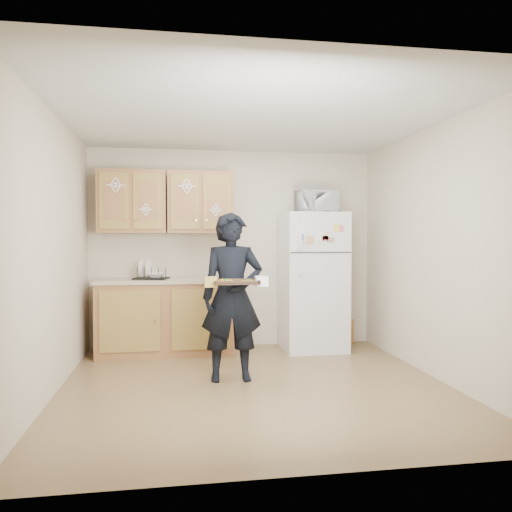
% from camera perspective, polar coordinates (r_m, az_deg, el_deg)
% --- Properties ---
extents(floor, '(3.60, 3.60, 0.00)m').
position_cam_1_polar(floor, '(4.83, -0.06, -14.62)').
color(floor, olive).
rests_on(floor, ground).
extents(ceiling, '(3.60, 3.60, 0.00)m').
position_cam_1_polar(ceiling, '(4.76, -0.06, 15.58)').
color(ceiling, beige).
rests_on(ceiling, wall_back).
extents(wall_back, '(3.60, 0.04, 2.50)m').
position_cam_1_polar(wall_back, '(6.41, -2.58, 0.82)').
color(wall_back, beige).
rests_on(wall_back, floor).
extents(wall_front, '(3.60, 0.04, 2.50)m').
position_cam_1_polar(wall_front, '(2.87, 5.59, -0.64)').
color(wall_front, beige).
rests_on(wall_front, floor).
extents(wall_left, '(0.04, 3.60, 2.50)m').
position_cam_1_polar(wall_left, '(4.70, -22.29, 0.24)').
color(wall_left, beige).
rests_on(wall_left, floor).
extents(wall_right, '(0.04, 3.60, 2.50)m').
position_cam_1_polar(wall_right, '(5.23, 19.83, 0.44)').
color(wall_right, beige).
rests_on(wall_right, floor).
extents(refrigerator, '(0.75, 0.70, 1.70)m').
position_cam_1_polar(refrigerator, '(6.25, 6.50, -2.89)').
color(refrigerator, silver).
rests_on(refrigerator, floor).
extents(base_cabinet, '(1.60, 0.60, 0.86)m').
position_cam_1_polar(base_cabinet, '(6.13, -10.21, -6.97)').
color(base_cabinet, brown).
rests_on(base_cabinet, floor).
extents(countertop, '(1.64, 0.64, 0.04)m').
position_cam_1_polar(countertop, '(6.07, -10.23, -2.77)').
color(countertop, '#C3AE96').
rests_on(countertop, base_cabinet).
extents(upper_cab_left, '(0.80, 0.33, 0.75)m').
position_cam_1_polar(upper_cab_left, '(6.23, -13.97, 6.02)').
color(upper_cab_left, brown).
rests_on(upper_cab_left, wall_back).
extents(upper_cab_right, '(0.80, 0.33, 0.75)m').
position_cam_1_polar(upper_cab_right, '(6.21, -6.36, 6.08)').
color(upper_cab_right, brown).
rests_on(upper_cab_right, wall_back).
extents(cereal_box, '(0.20, 0.07, 0.32)m').
position_cam_1_polar(cereal_box, '(6.73, 10.20, -8.50)').
color(cereal_box, gold).
rests_on(cereal_box, floor).
extents(person, '(0.60, 0.40, 1.63)m').
position_cam_1_polar(person, '(4.87, -2.75, -4.66)').
color(person, black).
rests_on(person, floor).
extents(baking_tray, '(0.41, 0.30, 0.04)m').
position_cam_1_polar(baking_tray, '(4.56, -2.28, -3.06)').
color(baking_tray, black).
rests_on(baking_tray, person).
extents(pizza_front_left, '(0.14, 0.14, 0.02)m').
position_cam_1_polar(pizza_front_left, '(4.48, -3.40, -2.94)').
color(pizza_front_left, orange).
rests_on(pizza_front_left, baking_tray).
extents(pizza_front_right, '(0.14, 0.14, 0.02)m').
position_cam_1_polar(pizza_front_right, '(4.50, -0.99, -2.92)').
color(pizza_front_right, orange).
rests_on(pizza_front_right, baking_tray).
extents(pizza_back_left, '(0.14, 0.14, 0.02)m').
position_cam_1_polar(pizza_back_left, '(4.61, -3.55, -2.80)').
color(pizza_back_left, orange).
rests_on(pizza_back_left, baking_tray).
extents(microwave, '(0.52, 0.39, 0.27)m').
position_cam_1_polar(microwave, '(6.21, 6.99, 6.16)').
color(microwave, silver).
rests_on(microwave, refrigerator).
extents(foil_pan, '(0.38, 0.30, 0.07)m').
position_cam_1_polar(foil_pan, '(6.23, 6.22, 7.72)').
color(foil_pan, '#ADACB3').
rests_on(foil_pan, microwave).
extents(dish_rack, '(0.44, 0.37, 0.15)m').
position_cam_1_polar(dish_rack, '(6.06, -11.88, -1.88)').
color(dish_rack, black).
rests_on(dish_rack, countertop).
extents(bowl, '(0.22, 0.22, 0.05)m').
position_cam_1_polar(bowl, '(6.06, -11.42, -2.17)').
color(bowl, white).
rests_on(bowl, dish_rack).
extents(soap_bottle, '(0.09, 0.09, 0.18)m').
position_cam_1_polar(soap_bottle, '(5.94, -4.01, -1.80)').
color(soap_bottle, silver).
rests_on(soap_bottle, countertop).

